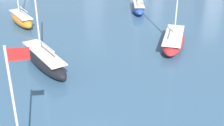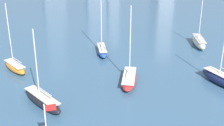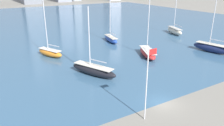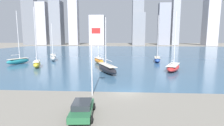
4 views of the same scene
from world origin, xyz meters
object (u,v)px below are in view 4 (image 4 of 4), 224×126
(sailboat_orange, at_px, (99,60))
(sailboat_red, at_px, (173,67))
(sailboat_yellow, at_px, (37,63))
(sailboat_black, at_px, (107,68))
(flag_pole, at_px, (92,59))
(sailboat_white, at_px, (53,57))
(sailboat_blue, at_px, (157,59))
(parked_sedan_green, at_px, (82,108))
(sailboat_teal, at_px, (18,61))

(sailboat_orange, height_order, sailboat_red, sailboat_red)
(sailboat_yellow, distance_m, sailboat_orange, 17.39)
(sailboat_black, bearing_deg, flag_pole, -116.96)
(sailboat_white, bearing_deg, sailboat_blue, -25.93)
(flag_pole, height_order, sailboat_white, sailboat_white)
(sailboat_blue, bearing_deg, parked_sedan_green, -101.15)
(flag_pole, relative_size, sailboat_yellow, 0.58)
(sailboat_red, relative_size, sailboat_white, 1.09)
(sailboat_orange, bearing_deg, sailboat_red, -54.20)
(sailboat_teal, xyz_separation_m, parked_sedan_green, (27.04, -33.63, -0.19))
(sailboat_blue, bearing_deg, sailboat_white, -172.87)
(sailboat_teal, bearing_deg, sailboat_blue, 30.74)
(sailboat_blue, relative_size, sailboat_white, 1.18)
(parked_sedan_green, bearing_deg, sailboat_blue, 64.58)
(sailboat_yellow, xyz_separation_m, parked_sedan_green, (18.50, -27.91, -0.26))
(flag_pole, distance_m, sailboat_red, 25.11)
(flag_pole, distance_m, sailboat_blue, 37.50)
(sailboat_teal, relative_size, sailboat_white, 1.24)
(sailboat_teal, distance_m, parked_sedan_green, 43.15)
(sailboat_blue, height_order, parked_sedan_green, sailboat_blue)
(sailboat_blue, distance_m, parked_sedan_green, 43.09)
(sailboat_orange, bearing_deg, parked_sedan_green, -109.12)
(sailboat_orange, xyz_separation_m, sailboat_blue, (18.33, 4.09, -0.03))
(sailboat_white, bearing_deg, sailboat_red, -48.54)
(sailboat_teal, distance_m, sailboat_yellow, 10.28)
(sailboat_yellow, bearing_deg, sailboat_orange, 6.83)
(sailboat_blue, xyz_separation_m, sailboat_white, (-34.77, 1.33, 0.19))
(sailboat_teal, distance_m, sailboat_orange, 23.93)
(flag_pole, xyz_separation_m, sailboat_red, (15.91, 18.98, -4.14))
(sailboat_orange, xyz_separation_m, sailboat_black, (3.76, -14.55, 0.03))
(sailboat_red, height_order, sailboat_blue, sailboat_blue)
(sailboat_teal, relative_size, sailboat_blue, 1.05)
(sailboat_white, bearing_deg, flag_pole, -84.70)
(sailboat_yellow, height_order, sailboat_white, sailboat_yellow)
(sailboat_red, xyz_separation_m, sailboat_white, (-35.57, 16.44, 0.28))
(flag_pole, distance_m, sailboat_orange, 30.44)
(sailboat_black, bearing_deg, sailboat_yellow, 137.04)
(sailboat_yellow, relative_size, sailboat_black, 1.28)
(sailboat_teal, bearing_deg, parked_sedan_green, -29.56)
(flag_pole, relative_size, sailboat_red, 0.66)
(sailboat_teal, relative_size, sailboat_black, 1.27)
(sailboat_yellow, distance_m, sailboat_white, 13.84)
(sailboat_black, xyz_separation_m, parked_sedan_green, (-0.51, -21.73, -0.20))
(flag_pole, height_order, sailboat_orange, sailboat_orange)
(sailboat_teal, height_order, sailboat_black, sailboat_teal)
(sailboat_red, bearing_deg, sailboat_teal, -166.90)
(sailboat_red, bearing_deg, sailboat_white, 179.33)
(sailboat_teal, xyz_separation_m, sailboat_orange, (23.79, 2.65, -0.02))
(sailboat_teal, relative_size, sailboat_orange, 1.18)
(sailboat_teal, distance_m, sailboat_black, 30.01)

